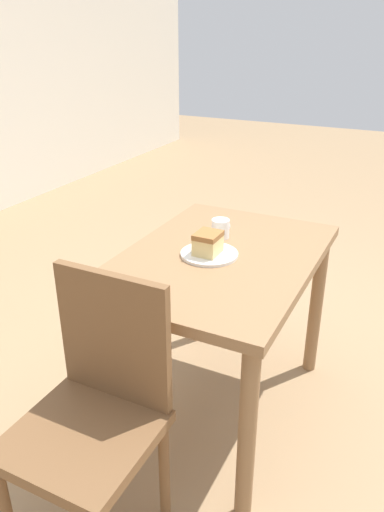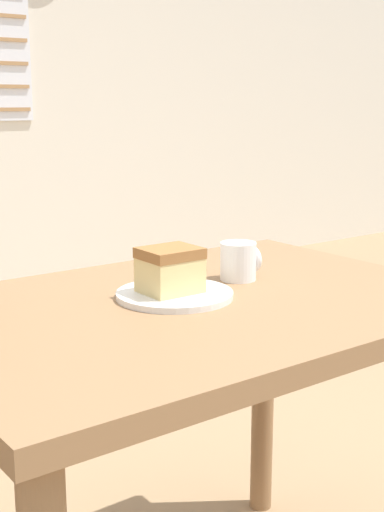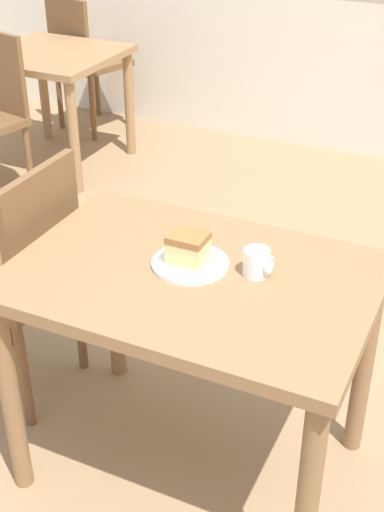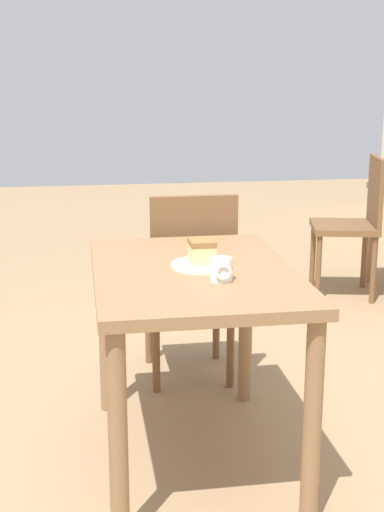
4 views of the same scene
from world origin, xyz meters
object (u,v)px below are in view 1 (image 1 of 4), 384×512
Objects in this scene: cake_slice at (208,243)px; coffee_mug at (221,228)px; chair_near_window at (95,410)px; plate at (209,254)px; dining_table_near at (219,281)px.

cake_slice is 0.20m from coffee_mug.
chair_near_window reaches higher than plate.
chair_near_window is 0.74m from cake_slice.
coffee_mug is at bearing 10.25° from plate.
plate is (-0.02, 0.03, 0.12)m from dining_table_near.
dining_table_near is 4.59× the size of plate.
chair_near_window is 4.10× the size of plate.
chair_near_window is (-0.71, 0.10, -0.13)m from dining_table_near.
cake_slice reaches higher than dining_table_near.
chair_near_window is 0.92m from coffee_mug.
cake_slice is at bearing 132.02° from dining_table_near.
coffee_mug reaches higher than dining_table_near.
chair_near_window is 11.25× the size of coffee_mug.
plate is at bearing 125.92° from dining_table_near.
cake_slice reaches higher than coffee_mug.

